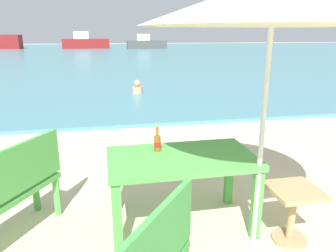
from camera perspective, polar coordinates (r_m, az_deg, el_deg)
name	(u,v)px	position (r m, az deg, el deg)	size (l,w,h in m)	color
sea_water	(113,53)	(31.41, -9.65, 12.66)	(120.00, 50.00, 0.08)	teal
picnic_table_green	(181,166)	(3.12, 2.38, -7.14)	(1.40, 0.80, 0.76)	#4C9E47
beer_bottle_amber	(157,142)	(3.16, -1.90, -2.85)	(0.07, 0.07, 0.26)	brown
patio_umbrella	(273,2)	(2.76, 18.22, 20.24)	(2.10, 2.10, 2.30)	silver
side_table_wood	(293,207)	(3.24, 21.27, -13.24)	(0.44, 0.44, 0.54)	tan
bench_green_right	(6,190)	(3.24, -26.77, -10.16)	(0.93, 1.21, 0.95)	#4C9E47
swimmer_person	(137,88)	(10.07, -5.47, 6.75)	(0.34, 0.34, 0.41)	tan
boat_tanker	(85,42)	(40.34, -14.45, 14.19)	(5.36, 1.46, 1.95)	maroon
boat_fishing_trawler	(146,43)	(38.55, -3.88, 14.41)	(4.56, 1.24, 1.66)	#4C4C4C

